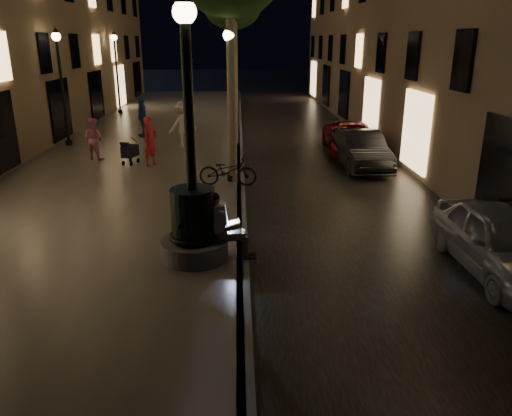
{
  "coord_description": "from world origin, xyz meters",
  "views": [
    {
      "loc": [
        -0.06,
        -7.61,
        4.53
      ],
      "look_at": [
        0.32,
        3.0,
        0.94
      ],
      "focal_mm": 35.0,
      "sensor_mm": 36.0,
      "label": 1
    }
  ],
  "objects_px": {
    "lamp_left_c": "(116,62)",
    "pedestrian_white": "(183,125)",
    "pedestrian_pink": "(94,139)",
    "car_front": "(501,241)",
    "car_third": "(352,138)",
    "pedestrian_red": "(150,142)",
    "lamp_curb_d": "(234,58)",
    "seated_man_laptop": "(224,224)",
    "lamp_left_b": "(60,73)",
    "fountain_lamppost": "(193,212)",
    "lamp_curb_a": "(230,84)",
    "tree_far": "(234,8)",
    "lamp_curb_b": "(232,69)",
    "tree_third": "(232,7)",
    "lamp_curb_c": "(234,62)",
    "car_second": "(361,150)",
    "stroller": "(130,151)",
    "bicycle": "(228,171)",
    "pedestrian_blue": "(142,117)"
  },
  "relations": [
    {
      "from": "lamp_left_c",
      "to": "car_front",
      "type": "xyz_separation_m",
      "value": [
        12.6,
        -22.5,
        -2.56
      ]
    },
    {
      "from": "pedestrian_pink",
      "to": "pedestrian_white",
      "type": "distance_m",
      "value": 3.77
    },
    {
      "from": "car_third",
      "to": "pedestrian_white",
      "type": "relative_size",
      "value": 2.32
    },
    {
      "from": "tree_third",
      "to": "lamp_curb_b",
      "type": "distance_m",
      "value": 4.94
    },
    {
      "from": "lamp_curb_b",
      "to": "pedestrian_white",
      "type": "xyz_separation_m",
      "value": [
        -2.05,
        -2.74,
        -2.07
      ]
    },
    {
      "from": "tree_far",
      "to": "car_second",
      "type": "height_order",
      "value": "tree_far"
    },
    {
      "from": "lamp_curb_b",
      "to": "pedestrian_white",
      "type": "distance_m",
      "value": 4.0
    },
    {
      "from": "car_front",
      "to": "car_third",
      "type": "bearing_deg",
      "value": 91.76
    },
    {
      "from": "car_second",
      "to": "pedestrian_blue",
      "type": "bearing_deg",
      "value": 146.93
    },
    {
      "from": "lamp_curb_a",
      "to": "bicycle",
      "type": "height_order",
      "value": "lamp_curb_a"
    },
    {
      "from": "fountain_lamppost",
      "to": "stroller",
      "type": "distance_m",
      "value": 8.9
    },
    {
      "from": "fountain_lamppost",
      "to": "pedestrian_blue",
      "type": "xyz_separation_m",
      "value": [
        -3.53,
        13.94,
        -0.09
      ]
    },
    {
      "from": "lamp_curb_b",
      "to": "lamp_left_b",
      "type": "height_order",
      "value": "same"
    },
    {
      "from": "lamp_curb_c",
      "to": "car_second",
      "type": "xyz_separation_m",
      "value": [
        4.75,
        -13.68,
        -2.56
      ]
    },
    {
      "from": "lamp_curb_d",
      "to": "bicycle",
      "type": "distance_m",
      "value": 24.71
    },
    {
      "from": "pedestrian_red",
      "to": "lamp_curb_d",
      "type": "bearing_deg",
      "value": 25.77
    },
    {
      "from": "fountain_lamppost",
      "to": "pedestrian_red",
      "type": "relative_size",
      "value": 2.97
    },
    {
      "from": "lamp_left_c",
      "to": "lamp_left_b",
      "type": "bearing_deg",
      "value": -90.0
    },
    {
      "from": "lamp_left_c",
      "to": "pedestrian_white",
      "type": "height_order",
      "value": "lamp_left_c"
    },
    {
      "from": "lamp_left_c",
      "to": "pedestrian_red",
      "type": "xyz_separation_m",
      "value": [
        4.19,
        -13.86,
        -2.16
      ]
    },
    {
      "from": "fountain_lamppost",
      "to": "lamp_curb_a",
      "type": "xyz_separation_m",
      "value": [
        0.7,
        6.0,
        2.02
      ]
    },
    {
      "from": "tree_far",
      "to": "pedestrian_pink",
      "type": "bearing_deg",
      "value": -109.76
    },
    {
      "from": "car_third",
      "to": "pedestrian_red",
      "type": "xyz_separation_m",
      "value": [
        -7.91,
        -2.86,
        0.45
      ]
    },
    {
      "from": "fountain_lamppost",
      "to": "tree_far",
      "type": "distance_m",
      "value": 24.57
    },
    {
      "from": "car_second",
      "to": "bicycle",
      "type": "xyz_separation_m",
      "value": [
        -4.85,
        -2.9,
        -0.01
      ]
    },
    {
      "from": "lamp_left_b",
      "to": "car_second",
      "type": "distance_m",
      "value": 12.67
    },
    {
      "from": "lamp_left_b",
      "to": "pedestrian_white",
      "type": "bearing_deg",
      "value": -8.3
    },
    {
      "from": "seated_man_laptop",
      "to": "pedestrian_white",
      "type": "height_order",
      "value": "pedestrian_white"
    },
    {
      "from": "pedestrian_red",
      "to": "pedestrian_pink",
      "type": "bearing_deg",
      "value": 98.18
    },
    {
      "from": "lamp_curb_c",
      "to": "lamp_left_c",
      "type": "height_order",
      "value": "same"
    },
    {
      "from": "bicycle",
      "to": "lamp_curb_a",
      "type": "bearing_deg",
      "value": -3.95
    },
    {
      "from": "seated_man_laptop",
      "to": "lamp_curb_b",
      "type": "distance_m",
      "value": 14.19
    },
    {
      "from": "lamp_curb_b",
      "to": "bicycle",
      "type": "bearing_deg",
      "value": -90.67
    },
    {
      "from": "tree_far",
      "to": "lamp_left_b",
      "type": "distance_m",
      "value": 14.34
    },
    {
      "from": "seated_man_laptop",
      "to": "bicycle",
      "type": "height_order",
      "value": "seated_man_laptop"
    },
    {
      "from": "lamp_curb_a",
      "to": "tree_third",
      "type": "bearing_deg",
      "value": 90.0
    },
    {
      "from": "lamp_curb_c",
      "to": "pedestrian_white",
      "type": "distance_m",
      "value": 11.13
    },
    {
      "from": "lamp_curb_b",
      "to": "seated_man_laptop",
      "type": "bearing_deg",
      "value": -90.35
    },
    {
      "from": "car_front",
      "to": "car_third",
      "type": "xyz_separation_m",
      "value": [
        -0.5,
        11.5,
        -0.06
      ]
    },
    {
      "from": "seated_man_laptop",
      "to": "lamp_left_b",
      "type": "height_order",
      "value": "lamp_left_b"
    },
    {
      "from": "pedestrian_pink",
      "to": "lamp_curb_d",
      "type": "bearing_deg",
      "value": -83.59
    },
    {
      "from": "lamp_curb_d",
      "to": "lamp_left_c",
      "type": "height_order",
      "value": "same"
    },
    {
      "from": "lamp_curb_d",
      "to": "lamp_left_b",
      "type": "relative_size",
      "value": 1.0
    },
    {
      "from": "seated_man_laptop",
      "to": "lamp_left_b",
      "type": "distance_m",
      "value": 14.09
    },
    {
      "from": "pedestrian_red",
      "to": "pedestrian_pink",
      "type": "relative_size",
      "value": 1.11
    },
    {
      "from": "pedestrian_white",
      "to": "pedestrian_blue",
      "type": "distance_m",
      "value": 3.45
    },
    {
      "from": "pedestrian_pink",
      "to": "pedestrian_blue",
      "type": "xyz_separation_m",
      "value": [
        0.99,
        4.7,
        0.13
      ]
    },
    {
      "from": "tree_third",
      "to": "lamp_curb_a",
      "type": "height_order",
      "value": "tree_third"
    },
    {
      "from": "lamp_left_b",
      "to": "stroller",
      "type": "distance_m",
      "value": 5.59
    },
    {
      "from": "lamp_left_b",
      "to": "lamp_curb_b",
      "type": "bearing_deg",
      "value": 15.73
    }
  ]
}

